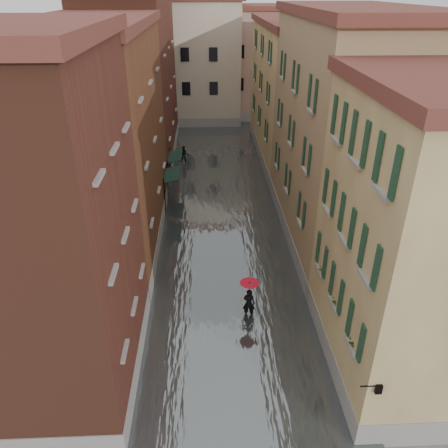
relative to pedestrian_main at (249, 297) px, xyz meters
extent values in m
plane|color=#525254|center=(-0.90, -1.09, -1.25)|extent=(120.00, 120.00, 0.00)
cube|color=#505759|center=(-0.90, 11.91, -1.15)|extent=(10.00, 60.00, 0.20)
cube|color=brown|center=(-7.90, -3.09, 5.25)|extent=(6.00, 8.00, 13.00)
cube|color=brown|center=(-7.90, 7.91, 5.00)|extent=(6.00, 14.00, 12.50)
cube|color=brown|center=(-7.90, 22.91, 5.75)|extent=(6.00, 16.00, 14.00)
cube|color=#9D7B51|center=(6.10, -3.09, 4.50)|extent=(6.00, 8.00, 11.50)
cube|color=#96765B|center=(6.10, 7.91, 5.25)|extent=(6.00, 14.00, 13.00)
cube|color=#9D7B51|center=(6.10, 22.91, 4.50)|extent=(6.00, 16.00, 11.50)
cube|color=beige|center=(-3.90, 36.91, 5.25)|extent=(12.00, 9.00, 13.00)
cube|color=tan|center=(5.10, 38.91, 4.75)|extent=(10.00, 9.00, 12.00)
cube|color=#152F24|center=(-4.35, 12.49, 1.30)|extent=(1.09, 2.71, 0.31)
cylinder|color=black|center=(-4.85, 11.13, 0.15)|extent=(0.06, 0.06, 2.80)
cylinder|color=black|center=(-4.85, 13.84, 0.15)|extent=(0.06, 0.06, 2.80)
cube|color=#152F24|center=(-4.35, 16.29, 1.30)|extent=(1.09, 2.74, 0.31)
cylinder|color=black|center=(-4.85, 14.93, 0.15)|extent=(0.06, 0.06, 2.80)
cylinder|color=black|center=(-4.85, 17.66, 0.15)|extent=(0.06, 0.06, 2.80)
cylinder|color=black|center=(3.15, -7.09, 1.85)|extent=(0.60, 0.05, 0.05)
cube|color=black|center=(3.45, -7.09, 1.75)|extent=(0.22, 0.22, 0.35)
cube|color=beige|center=(3.45, -7.09, 1.75)|extent=(0.14, 0.14, 0.24)
cube|color=#974931|center=(3.22, -5.37, 1.90)|extent=(0.22, 0.85, 0.18)
imported|color=#265926|center=(3.22, -5.37, 2.32)|extent=(0.59, 0.51, 0.66)
cube|color=#974931|center=(3.22, -3.07, 1.90)|extent=(0.22, 0.85, 0.18)
imported|color=#265926|center=(3.22, -3.07, 2.32)|extent=(0.59, 0.51, 0.66)
cube|color=#974931|center=(3.22, -0.84, 1.90)|extent=(0.22, 0.85, 0.18)
imported|color=#265926|center=(3.22, -0.84, 2.32)|extent=(0.59, 0.51, 0.66)
imported|color=black|center=(0.00, 0.00, -0.42)|extent=(0.66, 0.50, 1.65)
cube|color=beige|center=(-0.28, 0.05, -0.30)|extent=(0.08, 0.30, 0.38)
cylinder|color=black|center=(0.00, 0.00, 0.10)|extent=(0.02, 0.02, 1.00)
cone|color=red|center=(0.00, 0.00, 0.67)|extent=(0.94, 0.94, 0.28)
imported|color=black|center=(-3.88, 21.13, -0.38)|extent=(0.88, 0.70, 1.74)
camera|label=1|loc=(-1.93, -16.63, 13.10)|focal=35.00mm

